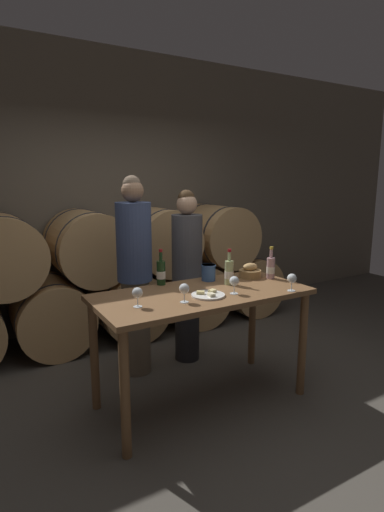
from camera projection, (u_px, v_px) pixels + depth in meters
ground_plane at (202, 400)px, 3.19m from camera, size 10.00×10.00×0.00m
stone_wall_back at (106, 190)px, 4.73m from camera, size 10.00×0.12×3.20m
barrel_stack at (125, 276)px, 4.44m from camera, size 4.03×0.85×1.43m
tasting_table at (202, 307)px, 3.04m from camera, size 1.63×0.76×0.90m
person_left at (135, 274)px, 3.50m from camera, size 0.31×0.31×1.77m
person_right at (187, 274)px, 3.77m from camera, size 0.29×0.29×1.64m
wine_bottle_red at (161, 272)px, 3.20m from camera, size 0.07×0.07×0.29m
wine_bottle_white at (229, 272)px, 3.21m from camera, size 0.07×0.07×0.29m
wine_bottle_rose at (271, 268)px, 3.40m from camera, size 0.07×0.07×0.28m
blue_crock at (208, 272)px, 3.34m from camera, size 0.12×0.12×0.14m
bread_basket at (250, 272)px, 3.44m from camera, size 0.19×0.19×0.13m
cheese_plate at (208, 295)px, 2.90m from camera, size 0.25×0.25×0.04m
wine_glass_far_left at (137, 293)px, 2.64m from camera, size 0.07×0.07×0.13m
wine_glass_left at (184, 289)px, 2.74m from camera, size 0.07×0.07×0.13m
wine_glass_center at (234, 281)px, 2.94m from camera, size 0.07×0.07×0.13m
wine_glass_right at (292, 279)px, 3.02m from camera, size 0.07×0.07×0.13m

